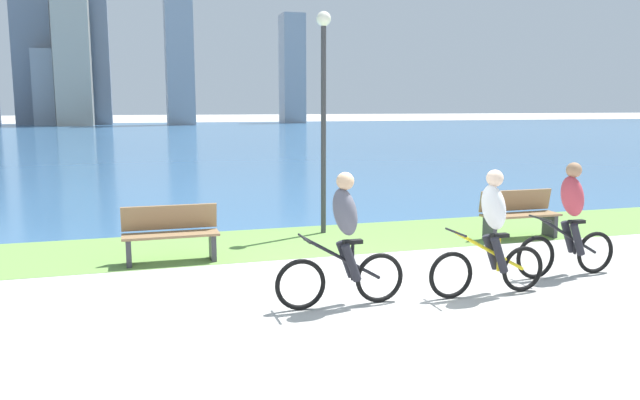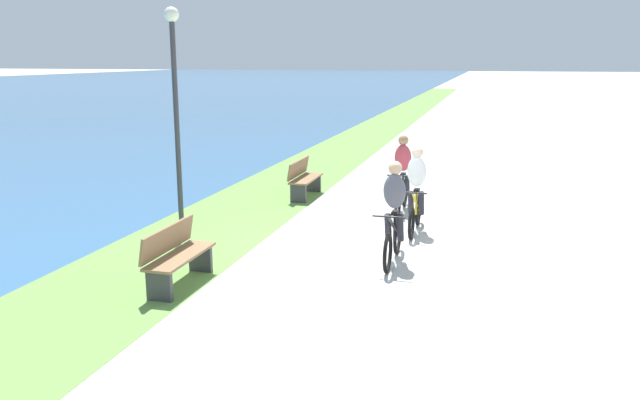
{
  "view_description": "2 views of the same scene",
  "coord_description": "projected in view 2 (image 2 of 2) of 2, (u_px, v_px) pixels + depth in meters",
  "views": [
    {
      "loc": [
        -3.09,
        -7.73,
        2.49
      ],
      "look_at": [
        -0.72,
        0.08,
        1.24
      ],
      "focal_mm": 35.21,
      "sensor_mm": 36.0,
      "label": 1
    },
    {
      "loc": [
        -10.68,
        -2.08,
        3.3
      ],
      "look_at": [
        -0.68,
        0.64,
        0.99
      ],
      "focal_mm": 36.03,
      "sensor_mm": 36.0,
      "label": 2
    }
  ],
  "objects": [
    {
      "name": "lamppost_tall",
      "position": [
        175.0,
        88.0,
        12.12
      ],
      "size": [
        0.28,
        0.28,
        4.21
      ],
      "color": "#38383D",
      "rests_on": "ground"
    },
    {
      "name": "bench_far_along_path",
      "position": [
        304.0,
        178.0,
        15.4
      ],
      "size": [
        1.5,
        0.47,
        0.9
      ],
      "color": "olive",
      "rests_on": "ground"
    },
    {
      "name": "cyclist_lead",
      "position": [
        394.0,
        213.0,
        10.39
      ],
      "size": [
        1.67,
        0.52,
        1.68
      ],
      "color": "black",
      "rests_on": "ground"
    },
    {
      "name": "cyclist_trailing",
      "position": [
        416.0,
        189.0,
        12.24
      ],
      "size": [
        1.69,
        0.52,
        1.66
      ],
      "color": "black",
      "rests_on": "ground"
    },
    {
      "name": "cyclist_distant_rear",
      "position": [
        402.0,
        174.0,
        13.87
      ],
      "size": [
        1.66,
        0.52,
        1.67
      ],
      "color": "black",
      "rests_on": "ground"
    },
    {
      "name": "ground_plane",
      "position": [
        365.0,
        249.0,
        11.3
      ],
      "size": [
        300.0,
        300.0,
        0.0
      ],
      "primitive_type": "plane",
      "color": "#B2AFA8"
    },
    {
      "name": "grass_strip_bayside",
      "position": [
        199.0,
        235.0,
        12.12
      ],
      "size": [
        120.0,
        2.58,
        0.01
      ],
      "primitive_type": "cube",
      "color": "#6B9947",
      "rests_on": "ground"
    },
    {
      "name": "bench_near_path",
      "position": [
        177.0,
        256.0,
        9.41
      ],
      "size": [
        1.5,
        0.47,
        0.9
      ],
      "color": "olive",
      "rests_on": "ground"
    }
  ]
}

